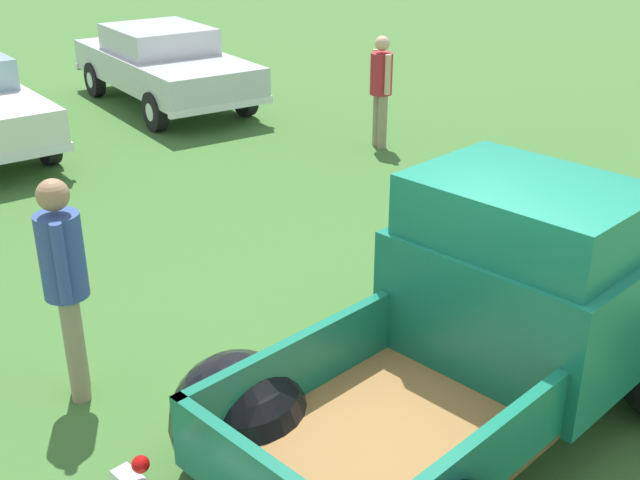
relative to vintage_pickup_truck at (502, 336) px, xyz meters
name	(u,v)px	position (x,y,z in m)	size (l,w,h in m)	color
ground_plane	(462,444)	(-0.38, -0.07, -0.76)	(80.00, 80.00, 0.00)	#3D6B2D
vintage_pickup_truck	(502,336)	(0.00, 0.00, 0.00)	(4.88, 3.38, 1.96)	black
show_car_2	(164,63)	(2.00, 10.30, 0.03)	(1.94, 4.53, 1.43)	black
spectator_0	(65,276)	(-2.48, 2.16, 0.31)	(0.43, 0.53, 1.84)	gray
spectator_1	(381,85)	(3.67, 6.00, 0.23)	(0.41, 0.54, 1.72)	gray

